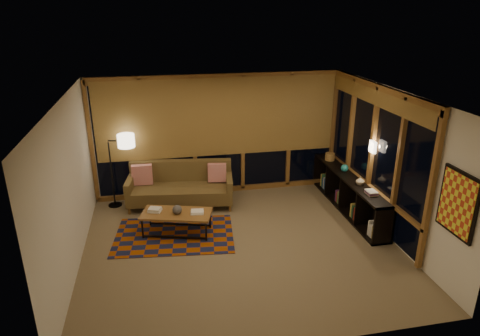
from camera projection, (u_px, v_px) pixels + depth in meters
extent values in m
cube|color=olive|center=(241.00, 246.00, 7.67)|extent=(5.50, 5.00, 0.01)
cube|color=white|center=(241.00, 96.00, 6.71)|extent=(5.50, 5.00, 0.01)
cube|color=white|center=(218.00, 135.00, 9.48)|extent=(5.50, 0.01, 2.70)
cube|color=white|center=(284.00, 256.00, 4.90)|extent=(5.50, 0.01, 2.70)
cube|color=white|center=(69.00, 189.00, 6.68)|extent=(0.01, 5.00, 2.70)
cube|color=white|center=(390.00, 165.00, 7.70)|extent=(0.01, 5.00, 2.70)
cube|color=#8D3B09|center=(174.00, 235.00, 8.01)|extent=(2.34, 1.70, 0.01)
sphere|color=black|center=(177.00, 209.00, 7.88)|extent=(0.19, 0.19, 0.18)
cylinder|color=#A48540|center=(330.00, 157.00, 9.67)|extent=(0.22, 0.22, 0.16)
sphere|color=teal|center=(345.00, 168.00, 8.99)|extent=(0.18, 0.18, 0.16)
imported|color=tan|center=(360.00, 181.00, 8.33)|extent=(0.21, 0.21, 0.17)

